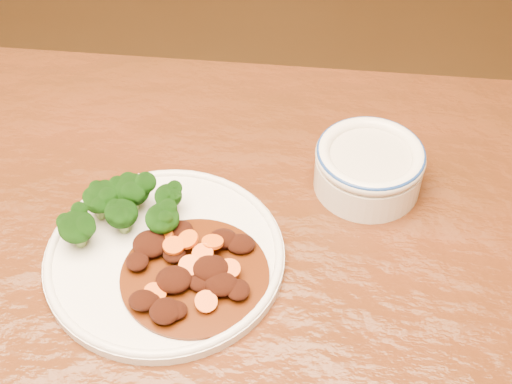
{
  "coord_description": "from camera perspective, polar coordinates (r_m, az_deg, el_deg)",
  "views": [
    {
      "loc": [
        0.15,
        -0.41,
        1.36
      ],
      "look_at": [
        0.14,
        0.16,
        0.77
      ],
      "focal_mm": 50.0,
      "sensor_mm": 36.0,
      "label": 1
    }
  ],
  "objects": [
    {
      "name": "dip_bowl",
      "position": [
        0.85,
        9.02,
        2.08
      ],
      "size": [
        0.13,
        0.13,
        0.06
      ],
      "rotation": [
        0.0,
        0.0,
        0.36
      ],
      "color": "silver",
      "rests_on": "dining_table"
    },
    {
      "name": "mince_stew",
      "position": [
        0.75,
        -5.34,
        -6.27
      ],
      "size": [
        0.16,
        0.16,
        0.03
      ],
      "color": "#481A07",
      "rests_on": "dinner_plate"
    },
    {
      "name": "dining_table",
      "position": [
        0.82,
        -10.52,
        -12.84
      ],
      "size": [
        1.58,
        1.03,
        0.75
      ],
      "rotation": [
        0.0,
        0.0,
        -0.09
      ],
      "color": "#4C1F0D",
      "rests_on": "ground"
    },
    {
      "name": "dinner_plate",
      "position": [
        0.78,
        -7.31,
        -5.07
      ],
      "size": [
        0.26,
        0.26,
        0.02
      ],
      "rotation": [
        0.0,
        0.0,
        0.08
      ],
      "color": "white",
      "rests_on": "dining_table"
    },
    {
      "name": "broccoli_florets",
      "position": [
        0.8,
        -10.8,
        -1.15
      ],
      "size": [
        0.13,
        0.1,
        0.05
      ],
      "color": "#75974E",
      "rests_on": "dinner_plate"
    }
  ]
}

